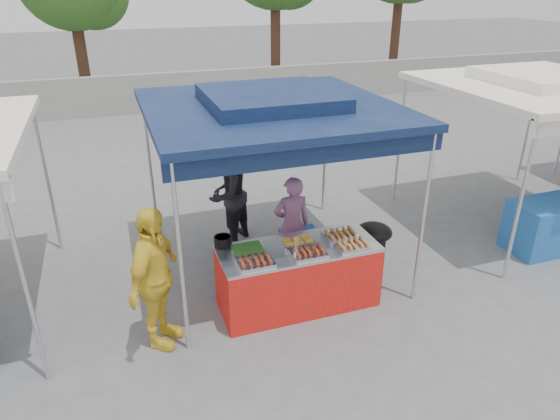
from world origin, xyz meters
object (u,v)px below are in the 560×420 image
object	(u,v)px
wok_burner	(373,246)
helper_man	(227,194)
vendor_table	(298,276)
customer_person	(155,279)
cooking_pot	(223,241)
vendor_woman	(292,225)

from	to	relation	value
wok_burner	helper_man	world-z (taller)	helper_man
vendor_table	helper_man	bearing A→B (deg)	102.82
customer_person	vendor_table	bearing A→B (deg)	-51.86
vendor_table	customer_person	xyz separation A→B (m)	(-1.78, -0.18, 0.44)
cooking_pot	helper_man	world-z (taller)	helper_man
wok_burner	vendor_woman	xyz separation A→B (m)	(-1.00, 0.57, 0.23)
vendor_table	helper_man	xyz separation A→B (m)	(-0.44, 1.95, 0.41)
cooking_pot	customer_person	bearing A→B (deg)	-149.67
wok_burner	customer_person	distance (m)	3.05
wok_burner	vendor_woman	size ratio (longest dim) A/B	0.58
vendor_table	vendor_woman	distance (m)	0.91
cooking_pot	customer_person	size ratio (longest dim) A/B	0.13
cooking_pot	helper_man	xyz separation A→B (m)	(0.44, 1.61, -0.08)
vendor_table	wok_burner	world-z (taller)	vendor_table
wok_burner	customer_person	xyz separation A→B (m)	(-3.00, -0.44, 0.37)
vendor_table	vendor_woman	size ratio (longest dim) A/B	1.38
vendor_table	vendor_woman	xyz separation A→B (m)	(0.22, 0.83, 0.30)
cooking_pot	vendor_woman	world-z (taller)	vendor_woman
helper_man	customer_person	xyz separation A→B (m)	(-1.33, -2.14, 0.03)
vendor_woman	helper_man	world-z (taller)	helper_man
cooking_pot	helper_man	distance (m)	1.67
cooking_pot	wok_burner	distance (m)	2.14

